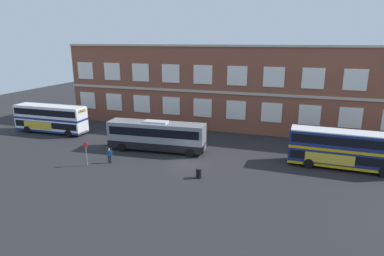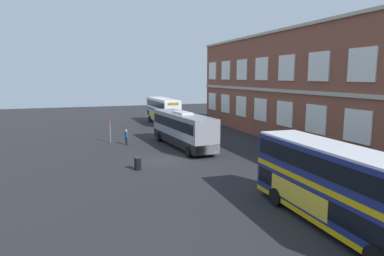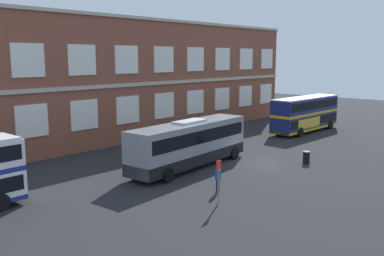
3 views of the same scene
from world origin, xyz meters
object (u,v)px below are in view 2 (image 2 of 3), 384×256
at_px(double_decker_middle, 335,185).
at_px(station_litter_bin, 138,164).
at_px(bus_stand_flag, 110,128).
at_px(touring_coach, 183,129).
at_px(waiting_passenger, 126,136).
at_px(double_decker_near, 163,111).

height_order(double_decker_middle, station_litter_bin, double_decker_middle).
relative_size(bus_stand_flag, station_litter_bin, 2.62).
distance_m(touring_coach, waiting_passenger, 6.44).
xyz_separation_m(double_decker_near, double_decker_middle, (39.28, -1.52, 0.00)).
xyz_separation_m(double_decker_near, bus_stand_flag, (13.05, -9.64, -0.51)).
height_order(double_decker_middle, waiting_passenger, double_decker_middle).
xyz_separation_m(touring_coach, station_litter_bin, (7.38, -6.23, -1.39)).
bearing_deg(waiting_passenger, touring_coach, 59.34).
bearing_deg(bus_stand_flag, double_decker_middle, 17.20).
height_order(double_decker_middle, touring_coach, double_decker_middle).
height_order(waiting_passenger, station_litter_bin, waiting_passenger).
height_order(double_decker_near, bus_stand_flag, double_decker_near).
distance_m(double_decker_near, waiting_passenger, 17.02).
relative_size(double_decker_near, station_litter_bin, 10.73).
distance_m(double_decker_near, bus_stand_flag, 16.23).
relative_size(double_decker_middle, waiting_passenger, 6.51).
bearing_deg(touring_coach, bus_stand_flag, -126.12).
bearing_deg(station_litter_bin, bus_stand_flag, -176.37).
relative_size(double_decker_middle, touring_coach, 0.91).
bearing_deg(touring_coach, double_decker_middle, 2.97).
bearing_deg(double_decker_near, touring_coach, -8.19).
relative_size(double_decker_middle, bus_stand_flag, 4.10).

